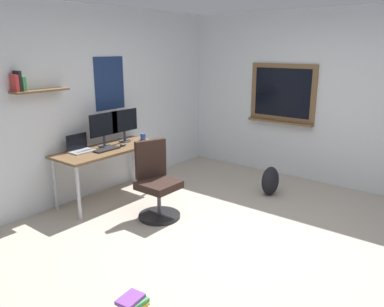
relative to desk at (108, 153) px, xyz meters
The scene contains 13 objects.
ground_plane 2.16m from the desk, 87.70° to the right, with size 5.20×5.20×0.00m, color #ADA393.
wall_back 0.76m from the desk, 78.49° to the left, with size 5.00×0.30×2.60m.
wall_right 3.31m from the desk, 38.83° to the right, with size 0.22×5.00×2.60m.
desk is the anchor object (origin of this frame).
office_chair 0.94m from the desk, 90.89° to the right, with size 0.53×0.55×0.95m.
laptop 0.39m from the desk, 156.25° to the left, with size 0.31×0.21×0.23m.
monitor_primary 0.36m from the desk, 69.42° to the left, with size 0.46×0.17×0.46m.
monitor_secondary 0.54m from the desk, 13.61° to the left, with size 0.46×0.17×0.46m.
keyboard 0.14m from the desk, 134.04° to the right, with size 0.37×0.13×0.02m, color black.
computer_mouse 0.24m from the desk, 20.54° to the right, with size 0.10×0.06×0.03m, color #262628.
coffee_mug 0.66m from the desk, ahead, with size 0.08×0.08×0.09m, color #334CA5.
backpack 2.31m from the desk, 48.25° to the right, with size 0.32×0.22×0.42m, color black.
book_stack_on_floor 2.55m from the desk, 126.08° to the right, with size 0.25×0.19×0.12m.
Camera 1 is at (-3.33, -1.96, 2.05)m, focal length 36.03 mm.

